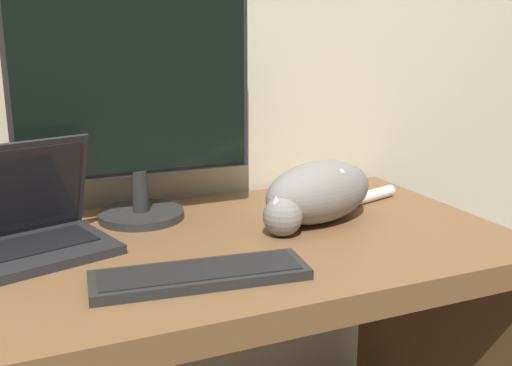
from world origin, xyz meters
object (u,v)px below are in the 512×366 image
object	(u,v)px
laptop	(29,231)
external_keyboard	(200,275)
monitor	(135,99)
cat	(318,192)

from	to	relation	value
laptop	external_keyboard	world-z (taller)	laptop
external_keyboard	monitor	bearing A→B (deg)	98.75
monitor	laptop	size ratio (longest dim) A/B	1.60
monitor	laptop	xyz separation A→B (m)	(-0.27, -0.14, -0.25)
monitor	external_keyboard	xyz separation A→B (m)	(0.02, -0.43, -0.29)
monitor	cat	world-z (taller)	monitor
monitor	cat	xyz separation A→B (m)	(0.40, -0.20, -0.23)
monitor	laptop	bearing A→B (deg)	-152.28
monitor	laptop	world-z (taller)	monitor
monitor	external_keyboard	distance (m)	0.52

